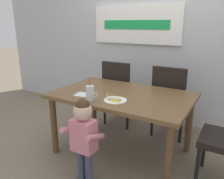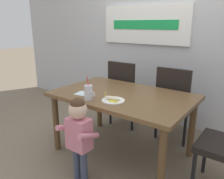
{
  "view_description": "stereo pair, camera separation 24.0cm",
  "coord_description": "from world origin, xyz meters",
  "views": [
    {
      "loc": [
        1.09,
        -2.08,
        1.47
      ],
      "look_at": [
        -0.07,
        -0.1,
        0.79
      ],
      "focal_mm": 35.86,
      "sensor_mm": 36.0,
      "label": 1
    },
    {
      "loc": [
        1.29,
        -1.95,
        1.47
      ],
      "look_at": [
        -0.07,
        -0.1,
        0.79
      ],
      "focal_mm": 35.86,
      "sensor_mm": 36.0,
      "label": 2
    }
  ],
  "objects": [
    {
      "name": "snack_plate",
      "position": [
        0.06,
        -0.25,
        0.73
      ],
      "size": [
        0.23,
        0.23,
        0.01
      ],
      "primitive_type": "cylinder",
      "color": "white",
      "rests_on": "dining_table"
    },
    {
      "name": "toddler_standing",
      "position": [
        -0.06,
        -0.63,
        0.53
      ],
      "size": [
        0.33,
        0.24,
        0.84
      ],
      "color": "#3F4760",
      "rests_on": "ground"
    },
    {
      "name": "paper_napkin",
      "position": [
        -0.36,
        -0.25,
        0.73
      ],
      "size": [
        0.17,
        0.17,
        0.0
      ],
      "primitive_type": "cube",
      "rotation": [
        0.0,
        0.0,
        0.17
      ],
      "color": "silver",
      "rests_on": "dining_table"
    },
    {
      "name": "dining_chair_left",
      "position": [
        -0.39,
        0.66,
        0.54
      ],
      "size": [
        0.44,
        0.45,
        0.96
      ],
      "rotation": [
        0.0,
        0.0,
        3.14
      ],
      "color": "black",
      "rests_on": "ground"
    },
    {
      "name": "dining_chair_right",
      "position": [
        0.35,
        0.67,
        0.54
      ],
      "size": [
        0.44,
        0.45,
        0.96
      ],
      "rotation": [
        0.0,
        0.0,
        3.14
      ],
      "color": "black",
      "rests_on": "ground"
    },
    {
      "name": "peeled_banana",
      "position": [
        0.06,
        -0.27,
        0.76
      ],
      "size": [
        0.17,
        0.12,
        0.07
      ],
      "rotation": [
        0.0,
        0.0,
        0.15
      ],
      "color": "#F4EAC6",
      "rests_on": "snack_plate"
    },
    {
      "name": "back_wall",
      "position": [
        -0.01,
        1.2,
        1.45
      ],
      "size": [
        6.4,
        0.17,
        2.9
      ],
      "color": "silver",
      "rests_on": "ground"
    },
    {
      "name": "milk_cup",
      "position": [
        -0.17,
        -0.37,
        0.79
      ],
      "size": [
        0.13,
        0.08,
        0.25
      ],
      "color": "silver",
      "rests_on": "dining_table"
    },
    {
      "name": "ground_plane",
      "position": [
        0.0,
        0.0,
        0.0
      ],
      "size": [
        24.0,
        24.0,
        0.0
      ],
      "primitive_type": "plane",
      "color": "#7A6B56"
    },
    {
      "name": "dining_table",
      "position": [
        0.0,
        0.0,
        0.64
      ],
      "size": [
        1.49,
        0.96,
        0.73
      ],
      "color": "brown",
      "rests_on": "ground"
    }
  ]
}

